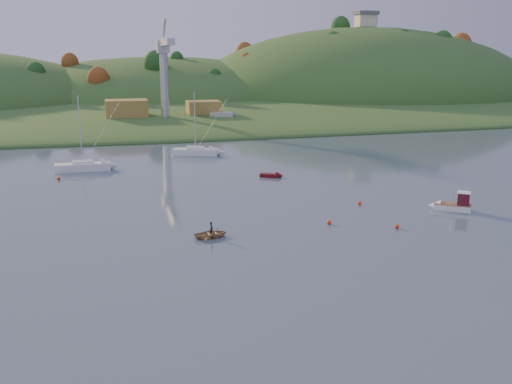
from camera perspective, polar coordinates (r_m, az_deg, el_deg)
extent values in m
plane|color=#313F51|center=(41.62, 6.94, -13.94)|extent=(500.00, 500.00, 0.00)
cube|color=#2C4F1F|center=(265.15, -12.05, 9.24)|extent=(620.00, 220.00, 1.50)
ellipsoid|color=#2C4F1F|center=(200.51, -10.97, 7.94)|extent=(640.00, 150.00, 7.00)
ellipsoid|color=#2C4F1F|center=(246.02, -9.42, 9.03)|extent=(140.00, 120.00, 36.00)
ellipsoid|color=#2C4F1F|center=(254.49, 10.60, 9.13)|extent=(150.00, 130.00, 60.00)
cube|color=beige|center=(254.11, 10.93, 16.45)|extent=(8.00, 6.00, 5.00)
cube|color=#595960|center=(254.30, 10.96, 17.17)|extent=(9.00, 7.00, 1.50)
cube|color=slate|center=(158.28, -7.99, 7.02)|extent=(42.00, 16.00, 2.40)
cube|color=#A48136|center=(157.86, -12.82, 8.11)|extent=(11.00, 8.00, 4.80)
cube|color=#A48136|center=(161.08, -5.27, 8.35)|extent=(9.00, 7.00, 4.00)
cylinder|color=#B7B7BC|center=(155.12, -9.14, 10.63)|extent=(2.20, 2.20, 18.00)
cube|color=#B7B7BC|center=(154.93, -9.28, 14.14)|extent=(3.20, 3.20, 3.20)
cube|color=#B7B7BC|center=(146.00, -8.92, 14.58)|extent=(1.80, 18.00, 1.60)
cube|color=#B7B7BC|center=(159.92, -9.49, 14.47)|extent=(1.80, 10.00, 1.60)
cube|color=white|center=(75.84, 19.04, -1.46)|extent=(4.50, 3.86, 0.79)
cone|color=white|center=(75.92, 17.38, -1.31)|extent=(2.18, 2.19, 1.59)
cube|color=brown|center=(75.74, 19.06, -1.15)|extent=(4.53, 3.90, 0.11)
cube|color=#4B111A|center=(75.54, 20.04, -0.66)|extent=(1.92, 1.90, 1.59)
cube|color=white|center=(75.35, 20.09, -0.05)|extent=(2.16, 2.14, 0.13)
cylinder|color=silver|center=(75.50, 19.13, -0.39)|extent=(0.10, 0.10, 2.11)
cube|color=white|center=(100.38, -16.93, 2.41)|extent=(9.08, 2.81, 1.24)
cube|color=white|center=(100.26, -16.95, 2.79)|extent=(3.41, 2.07, 0.79)
cylinder|color=silver|center=(99.40, -17.18, 5.96)|extent=(0.18, 0.18, 11.31)
cylinder|color=silver|center=(100.21, -16.96, 2.93)|extent=(3.62, 0.16, 0.12)
cylinder|color=white|center=(100.19, -16.97, 2.98)|extent=(3.17, 0.39, 0.36)
cube|color=white|center=(111.75, -6.05, 4.02)|extent=(9.05, 5.41, 1.19)
cube|color=white|center=(111.64, -6.06, 4.34)|extent=(3.73, 2.95, 0.76)
cylinder|color=silver|center=(110.90, -6.13, 7.08)|extent=(0.18, 0.18, 10.85)
cylinder|color=silver|center=(111.60, -6.06, 4.47)|extent=(3.30, 1.30, 0.12)
cylinder|color=white|center=(111.58, -6.07, 4.52)|extent=(2.98, 1.37, 0.36)
imported|color=#9F7F57|center=(61.49, -4.48, -4.21)|extent=(3.97, 3.12, 0.75)
imported|color=black|center=(61.37, -4.48, -3.88)|extent=(0.44, 0.60, 1.50)
cube|color=#520B0F|center=(91.18, 1.42, 1.68)|extent=(3.39, 2.66, 0.53)
cone|color=#520B0F|center=(90.85, 2.39, 1.63)|extent=(1.59, 1.65, 1.27)
cube|color=#515E6B|center=(156.33, -3.39, 6.95)|extent=(15.52, 10.42, 1.88)
cube|color=#B7B7BC|center=(156.15, -3.39, 7.52)|extent=(6.99, 5.30, 2.51)
sphere|color=red|center=(66.34, 13.90, -3.35)|extent=(0.50, 0.50, 0.50)
sphere|color=red|center=(75.47, 10.31, -1.10)|extent=(0.50, 0.50, 0.50)
sphere|color=red|center=(94.12, -19.14, 1.29)|extent=(0.50, 0.50, 0.50)
sphere|color=red|center=(66.48, 7.31, -3.02)|extent=(0.50, 0.50, 0.50)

